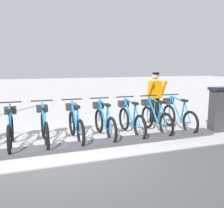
% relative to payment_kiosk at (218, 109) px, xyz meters
% --- Properties ---
extents(ground_plane, '(60.00, 60.00, 0.00)m').
position_rel_payment_kiosk_xyz_m(ground_plane, '(-0.05, 4.55, -0.67)').
color(ground_plane, '#AEACAB').
extents(dock_rail_base, '(0.44, 8.42, 0.10)m').
position_rel_payment_kiosk_xyz_m(dock_rail_base, '(-0.05, 4.55, -0.62)').
color(dock_rail_base, '#47474C').
rests_on(dock_rail_base, ground).
extents(payment_kiosk, '(0.36, 0.52, 1.28)m').
position_rel_payment_kiosk_xyz_m(payment_kiosk, '(0.00, 0.00, 0.00)').
color(payment_kiosk, '#38383D').
rests_on(payment_kiosk, ground).
extents(bike_docked_0, '(1.72, 0.54, 1.02)m').
position_rel_payment_kiosk_xyz_m(bike_docked_0, '(0.57, 0.94, -0.24)').
color(bike_docked_0, black).
rests_on(bike_docked_0, ground).
extents(bike_docked_1, '(1.72, 0.54, 1.02)m').
position_rel_payment_kiosk_xyz_m(bike_docked_1, '(0.57, 1.71, -0.24)').
color(bike_docked_1, black).
rests_on(bike_docked_1, ground).
extents(bike_docked_2, '(1.72, 0.54, 1.02)m').
position_rel_payment_kiosk_xyz_m(bike_docked_2, '(0.57, 2.47, -0.24)').
color(bike_docked_2, black).
rests_on(bike_docked_2, ground).
extents(bike_docked_3, '(1.72, 0.54, 1.02)m').
position_rel_payment_kiosk_xyz_m(bike_docked_3, '(0.57, 3.23, -0.24)').
color(bike_docked_3, black).
rests_on(bike_docked_3, ground).
extents(bike_docked_4, '(1.72, 0.54, 1.02)m').
position_rel_payment_kiosk_xyz_m(bike_docked_4, '(0.57, 3.99, -0.24)').
color(bike_docked_4, black).
rests_on(bike_docked_4, ground).
extents(bike_docked_5, '(1.72, 0.54, 1.02)m').
position_rel_payment_kiosk_xyz_m(bike_docked_5, '(0.57, 4.75, -0.24)').
color(bike_docked_5, black).
rests_on(bike_docked_5, ground).
extents(bike_docked_6, '(1.72, 0.54, 1.02)m').
position_rel_payment_kiosk_xyz_m(bike_docked_6, '(0.57, 5.51, -0.24)').
color(bike_docked_6, black).
rests_on(bike_docked_6, ground).
extents(worker_near_rack, '(0.48, 0.65, 1.66)m').
position_rel_payment_kiosk_xyz_m(worker_near_rack, '(1.61, 1.12, 0.24)').
color(worker_near_rack, white).
rests_on(worker_near_rack, ground).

